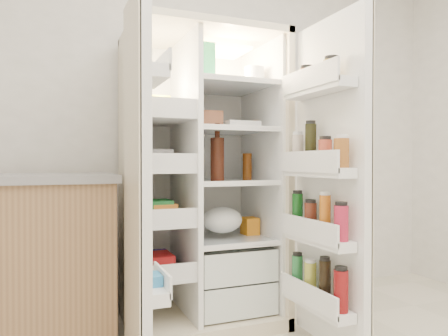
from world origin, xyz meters
name	(u,v)px	position (x,y,z in m)	size (l,w,h in m)	color
wall_back	(202,114)	(0.00, 2.00, 1.35)	(4.00, 0.02, 2.70)	white
refrigerator	(201,203)	(-0.13, 1.65, 0.74)	(0.92, 0.70, 1.80)	beige
freezer_door	(138,186)	(-0.64, 1.05, 0.89)	(0.15, 0.40, 1.72)	white
fridge_door	(328,186)	(0.34, 0.96, 0.87)	(0.17, 0.58, 1.72)	white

